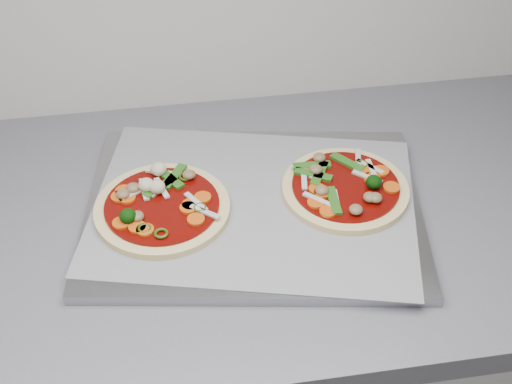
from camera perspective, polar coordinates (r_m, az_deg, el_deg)
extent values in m
cube|color=#97979C|center=(1.05, -0.16, -1.30)|extent=(0.54, 0.43, 0.02)
cube|color=gray|center=(1.04, -0.16, -0.94)|extent=(0.54, 0.44, 0.00)
cylinder|color=#F0D386|center=(1.03, -7.50, -1.34)|extent=(0.21, 0.21, 0.01)
cylinder|color=#650C04|center=(1.03, -7.54, -1.05)|extent=(0.18, 0.18, 0.00)
cube|color=beige|center=(1.05, -7.55, 0.31)|extent=(0.02, 0.05, 0.00)
ellipsoid|color=brown|center=(1.06, -5.39, 1.40)|extent=(0.03, 0.03, 0.01)
ellipsoid|color=#063105|center=(1.00, -10.22, -1.90)|extent=(0.03, 0.03, 0.02)
cylinder|color=#E14E07|center=(1.04, -10.28, -0.48)|extent=(0.03, 0.03, 0.00)
torus|color=#30440B|center=(1.07, -5.69, 1.24)|extent=(0.03, 0.03, 0.00)
cylinder|color=#E14E07|center=(0.99, -8.87, -3.03)|extent=(0.04, 0.04, 0.00)
ellipsoid|color=beige|center=(1.04, -7.92, 0.41)|extent=(0.03, 0.03, 0.02)
ellipsoid|color=beige|center=(1.05, -8.77, 0.56)|extent=(0.03, 0.03, 0.02)
cube|color=#2A6819|center=(1.05, -7.68, 0.35)|extent=(0.05, 0.05, 0.00)
cylinder|color=#E14E07|center=(1.00, -4.83, -2.21)|extent=(0.04, 0.04, 0.00)
cube|color=beige|center=(1.05, -7.52, 0.35)|extent=(0.04, 0.04, 0.00)
cube|color=beige|center=(1.01, -4.12, -1.61)|extent=(0.04, 0.04, 0.00)
cube|color=beige|center=(1.05, -9.61, -0.05)|extent=(0.05, 0.03, 0.00)
torus|color=#30440B|center=(0.99, -8.90, -2.91)|extent=(0.02, 0.02, 0.00)
cylinder|color=#E14E07|center=(1.01, -10.74, -2.46)|extent=(0.03, 0.03, 0.00)
cube|color=#2A6819|center=(1.07, -6.95, 1.12)|extent=(0.04, 0.06, 0.00)
cylinder|color=#E14E07|center=(1.00, -9.48, -2.79)|extent=(0.04, 0.04, 0.00)
cube|color=beige|center=(1.05, -8.94, 0.20)|extent=(0.01, 0.05, 0.00)
cylinder|color=#E14E07|center=(1.02, -5.27, -1.02)|extent=(0.03, 0.03, 0.00)
cylinder|color=#E14E07|center=(1.06, -7.91, 0.41)|extent=(0.03, 0.03, 0.00)
ellipsoid|color=brown|center=(1.05, -9.81, 0.33)|extent=(0.03, 0.03, 0.01)
cylinder|color=#E14E07|center=(1.03, -4.29, -0.44)|extent=(0.03, 0.03, 0.00)
cylinder|color=#E14E07|center=(1.02, -5.45, -1.28)|extent=(0.03, 0.03, 0.00)
cube|color=beige|center=(1.08, -7.57, 1.58)|extent=(0.05, 0.02, 0.00)
cube|color=#2A6819|center=(1.07, -6.56, 1.24)|extent=(0.04, 0.06, 0.00)
ellipsoid|color=beige|center=(1.07, -7.81, 1.82)|extent=(0.03, 0.03, 0.02)
cube|color=beige|center=(1.02, -4.83, -0.79)|extent=(0.03, 0.05, 0.00)
ellipsoid|color=brown|center=(1.04, -10.60, -0.17)|extent=(0.03, 0.03, 0.01)
torus|color=#30440B|center=(0.98, -7.60, -3.30)|extent=(0.03, 0.03, 0.00)
cylinder|color=#E14E07|center=(1.06, -10.54, 0.08)|extent=(0.03, 0.03, 0.00)
torus|color=#30440B|center=(1.01, -4.52, -1.27)|extent=(0.02, 0.02, 0.00)
cylinder|color=#E14E07|center=(1.05, -10.87, -0.37)|extent=(0.03, 0.03, 0.00)
ellipsoid|color=brown|center=(1.01, -9.50, -1.93)|extent=(0.03, 0.03, 0.01)
cylinder|color=#F0D386|center=(1.07, 7.16, 0.22)|extent=(0.24, 0.24, 0.01)
cylinder|color=#650C04|center=(1.06, 7.19, 0.50)|extent=(0.20, 0.20, 0.00)
cube|color=beige|center=(1.07, 3.95, 1.55)|extent=(0.04, 0.04, 0.00)
cylinder|color=#E14E07|center=(1.09, 9.96, 1.66)|extent=(0.03, 0.03, 0.00)
ellipsoid|color=brown|center=(1.04, 9.53, -0.46)|extent=(0.03, 0.03, 0.01)
cylinder|color=#E14E07|center=(1.01, 5.80, -1.55)|extent=(0.03, 0.03, 0.00)
cube|color=beige|center=(1.06, 3.86, 1.05)|extent=(0.02, 0.05, 0.00)
torus|color=#30440B|center=(1.10, 8.48, 2.18)|extent=(0.03, 0.03, 0.00)
cube|color=#2A6819|center=(1.07, 5.09, 1.48)|extent=(0.04, 0.06, 0.00)
ellipsoid|color=#063105|center=(1.06, 9.42, 0.80)|extent=(0.03, 0.03, 0.02)
cylinder|color=#E14E07|center=(1.05, 4.91, 0.24)|extent=(0.03, 0.03, 0.00)
cube|color=beige|center=(1.08, 8.89, 1.19)|extent=(0.04, 0.04, 0.00)
cube|color=beige|center=(1.11, 8.17, 2.62)|extent=(0.02, 0.05, 0.00)
cube|color=#2A6819|center=(1.03, 6.23, -0.70)|extent=(0.02, 0.06, 0.00)
ellipsoid|color=brown|center=(1.04, 5.30, 0.14)|extent=(0.03, 0.03, 0.01)
cylinder|color=#E14E07|center=(1.09, 8.44, 1.68)|extent=(0.04, 0.04, 0.00)
ellipsoid|color=brown|center=(1.01, 8.00, -1.39)|extent=(0.02, 0.02, 0.01)
cube|color=#2A6819|center=(1.07, 4.61, 1.38)|extent=(0.06, 0.04, 0.00)
cylinder|color=#E14E07|center=(1.08, 9.23, 1.10)|extent=(0.03, 0.03, 0.00)
cylinder|color=#E14E07|center=(1.06, 10.79, 0.36)|extent=(0.03, 0.03, 0.00)
cylinder|color=#E14E07|center=(1.02, 4.81, -0.86)|extent=(0.03, 0.03, 0.00)
cylinder|color=#E14E07|center=(1.04, 5.34, -0.06)|extent=(0.03, 0.03, 0.00)
cylinder|color=#E14E07|center=(1.08, 4.71, 1.83)|extent=(0.03, 0.03, 0.00)
cube|color=beige|center=(1.10, 9.10, 2.01)|extent=(0.04, 0.04, 0.00)
ellipsoid|color=brown|center=(1.04, 9.11, -0.41)|extent=(0.02, 0.02, 0.01)
cube|color=#2A6819|center=(1.10, 7.32, 2.34)|extent=(0.05, 0.05, 0.00)
cube|color=beige|center=(1.03, 4.97, -0.62)|extent=(0.04, 0.04, 0.00)
torus|color=#30440B|center=(1.07, 5.08, 1.41)|extent=(0.03, 0.03, 0.00)
ellipsoid|color=brown|center=(1.07, 4.82, 1.82)|extent=(0.03, 0.03, 0.01)
cube|color=beige|center=(1.03, 6.44, -0.73)|extent=(0.01, 0.05, 0.00)
ellipsoid|color=brown|center=(1.10, 5.09, 2.77)|extent=(0.02, 0.02, 0.01)
cube|color=#2A6819|center=(1.09, 4.50, 2.12)|extent=(0.06, 0.02, 0.00)
cube|color=beige|center=(1.09, 9.25, 1.77)|extent=(0.01, 0.05, 0.00)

